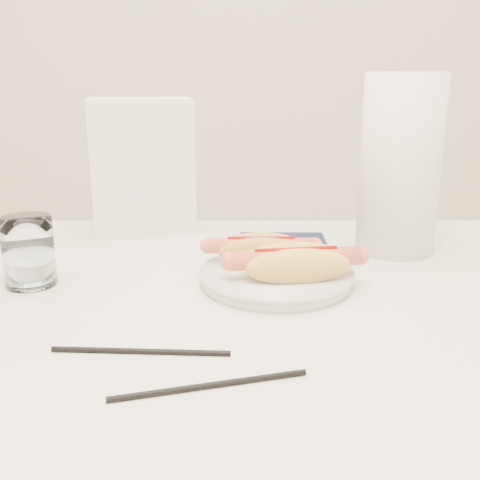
{
  "coord_description": "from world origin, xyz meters",
  "views": [
    {
      "loc": [
        0.03,
        -0.7,
        1.03
      ],
      "look_at": [
        0.03,
        0.03,
        0.82
      ],
      "focal_mm": 42.97,
      "sensor_mm": 36.0,
      "label": 1
    }
  ],
  "objects_px": {
    "paper_towel_roll": "(400,165)",
    "hotdog_left": "(261,250)",
    "water_glass": "(28,251)",
    "napkin_box": "(142,166)",
    "table": "(218,338)",
    "plate": "(276,279)",
    "hotdog_right": "(296,264)"
  },
  "relations": [
    {
      "from": "paper_towel_roll",
      "to": "hotdog_left",
      "type": "bearing_deg",
      "value": -152.67
    },
    {
      "from": "water_glass",
      "to": "napkin_box",
      "type": "distance_m",
      "value": 0.31
    },
    {
      "from": "water_glass",
      "to": "napkin_box",
      "type": "relative_size",
      "value": 0.4
    },
    {
      "from": "table",
      "to": "water_glass",
      "type": "xyz_separation_m",
      "value": [
        -0.26,
        0.05,
        0.11
      ]
    },
    {
      "from": "water_glass",
      "to": "napkin_box",
      "type": "xyz_separation_m",
      "value": [
        0.11,
        0.28,
        0.07
      ]
    },
    {
      "from": "hotdog_left",
      "to": "water_glass",
      "type": "bearing_deg",
      "value": -173.55
    },
    {
      "from": "table",
      "to": "napkin_box",
      "type": "height_order",
      "value": "napkin_box"
    },
    {
      "from": "plate",
      "to": "hotdog_left",
      "type": "relative_size",
      "value": 1.33
    },
    {
      "from": "napkin_box",
      "to": "plate",
      "type": "bearing_deg",
      "value": -63.14
    },
    {
      "from": "table",
      "to": "napkin_box",
      "type": "xyz_separation_m",
      "value": [
        -0.15,
        0.33,
        0.18
      ]
    },
    {
      "from": "plate",
      "to": "hotdog_right",
      "type": "relative_size",
      "value": 1.16
    },
    {
      "from": "paper_towel_roll",
      "to": "table",
      "type": "bearing_deg",
      "value": -144.23
    },
    {
      "from": "table",
      "to": "hotdog_right",
      "type": "height_order",
      "value": "hotdog_right"
    },
    {
      "from": "hotdog_left",
      "to": "hotdog_right",
      "type": "distance_m",
      "value": 0.08
    },
    {
      "from": "napkin_box",
      "to": "hotdog_left",
      "type": "bearing_deg",
      "value": -61.06
    },
    {
      "from": "table",
      "to": "water_glass",
      "type": "height_order",
      "value": "water_glass"
    },
    {
      "from": "hotdog_left",
      "to": "paper_towel_roll",
      "type": "bearing_deg",
      "value": 26.32
    },
    {
      "from": "hotdog_right",
      "to": "napkin_box",
      "type": "bearing_deg",
      "value": 120.98
    },
    {
      "from": "hotdog_left",
      "to": "napkin_box",
      "type": "bearing_deg",
      "value": 129.7
    },
    {
      "from": "plate",
      "to": "paper_towel_roll",
      "type": "height_order",
      "value": "paper_towel_roll"
    },
    {
      "from": "table",
      "to": "paper_towel_roll",
      "type": "xyz_separation_m",
      "value": [
        0.28,
        0.2,
        0.2
      ]
    },
    {
      "from": "paper_towel_roll",
      "to": "plate",
      "type": "bearing_deg",
      "value": -142.27
    },
    {
      "from": "hotdog_left",
      "to": "plate",
      "type": "bearing_deg",
      "value": -66.53
    },
    {
      "from": "plate",
      "to": "hotdog_left",
      "type": "xyz_separation_m",
      "value": [
        -0.02,
        0.04,
        0.03
      ]
    },
    {
      "from": "napkin_box",
      "to": "table",
      "type": "bearing_deg",
      "value": -77.86
    },
    {
      "from": "hotdog_left",
      "to": "hotdog_right",
      "type": "height_order",
      "value": "hotdog_right"
    },
    {
      "from": "hotdog_right",
      "to": "water_glass",
      "type": "xyz_separation_m",
      "value": [
        -0.36,
        0.03,
        0.01
      ]
    },
    {
      "from": "hotdog_right",
      "to": "water_glass",
      "type": "height_order",
      "value": "water_glass"
    },
    {
      "from": "plate",
      "to": "napkin_box",
      "type": "height_order",
      "value": "napkin_box"
    },
    {
      "from": "table",
      "to": "water_glass",
      "type": "distance_m",
      "value": 0.28
    },
    {
      "from": "paper_towel_roll",
      "to": "hotdog_right",
      "type": "bearing_deg",
      "value": -134.2
    },
    {
      "from": "hotdog_left",
      "to": "paper_towel_roll",
      "type": "relative_size",
      "value": 0.55
    }
  ]
}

